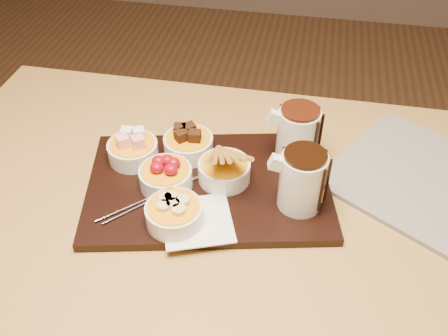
% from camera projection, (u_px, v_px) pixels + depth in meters
% --- Properties ---
extents(dining_table, '(1.20, 0.80, 0.75)m').
position_uv_depth(dining_table, '(213.00, 237.00, 1.00)').
color(dining_table, '#AB823F').
rests_on(dining_table, ground).
extents(serving_board, '(0.51, 0.39, 0.02)m').
position_uv_depth(serving_board, '(209.00, 186.00, 0.96)').
color(serving_board, black).
rests_on(serving_board, dining_table).
extents(napkin, '(0.15, 0.15, 0.00)m').
position_uv_depth(napkin, '(197.00, 221.00, 0.88)').
color(napkin, white).
rests_on(napkin, serving_board).
extents(bowl_marshmallows, '(0.10, 0.10, 0.04)m').
position_uv_depth(bowl_marshmallows, '(133.00, 151.00, 0.99)').
color(bowl_marshmallows, silver).
rests_on(bowl_marshmallows, serving_board).
extents(bowl_cake, '(0.10, 0.10, 0.04)m').
position_uv_depth(bowl_cake, '(188.00, 145.00, 1.01)').
color(bowl_cake, silver).
rests_on(bowl_cake, serving_board).
extents(bowl_strawberries, '(0.10, 0.10, 0.04)m').
position_uv_depth(bowl_strawberries, '(166.00, 178.00, 0.94)').
color(bowl_strawberries, silver).
rests_on(bowl_strawberries, serving_board).
extents(bowl_biscotti, '(0.10, 0.10, 0.04)m').
position_uv_depth(bowl_biscotti, '(224.00, 171.00, 0.95)').
color(bowl_biscotti, silver).
rests_on(bowl_biscotti, serving_board).
extents(bowl_bananas, '(0.10, 0.10, 0.04)m').
position_uv_depth(bowl_bananas, '(174.00, 215.00, 0.87)').
color(bowl_bananas, silver).
rests_on(bowl_bananas, serving_board).
extents(pitcher_dark_chocolate, '(0.10, 0.10, 0.11)m').
position_uv_depth(pitcher_dark_chocolate, '(302.00, 181.00, 0.88)').
color(pitcher_dark_chocolate, silver).
rests_on(pitcher_dark_chocolate, serving_board).
extents(pitcher_milk_chocolate, '(0.10, 0.10, 0.11)m').
position_uv_depth(pitcher_milk_chocolate, '(298.00, 135.00, 0.97)').
color(pitcher_milk_chocolate, silver).
rests_on(pitcher_milk_chocolate, serving_board).
extents(fondue_skewers, '(0.20, 0.21, 0.01)m').
position_uv_depth(fondue_skewers, '(160.00, 193.00, 0.93)').
color(fondue_skewers, silver).
rests_on(fondue_skewers, serving_board).
extents(newspaper, '(0.49, 0.47, 0.01)m').
position_uv_depth(newspaper, '(439.00, 187.00, 0.96)').
color(newspaper, beige).
rests_on(newspaper, dining_table).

